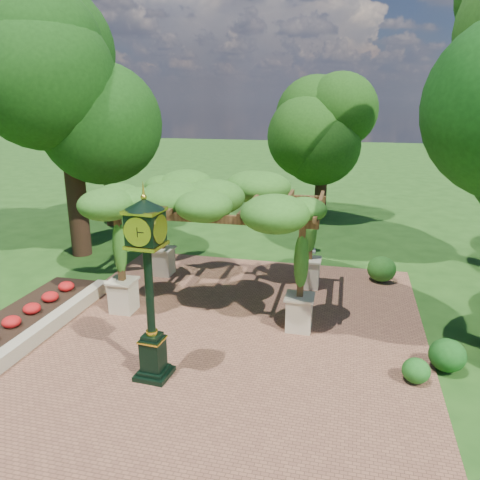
# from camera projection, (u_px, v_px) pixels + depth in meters

# --- Properties ---
(ground) EXTENTS (120.00, 120.00, 0.00)m
(ground) POSITION_uv_depth(u_px,v_px,m) (215.00, 358.00, 11.09)
(ground) COLOR #1E4714
(ground) RESTS_ON ground
(brick_plaza) EXTENTS (10.00, 12.00, 0.04)m
(brick_plaza) POSITION_uv_depth(u_px,v_px,m) (226.00, 337.00, 12.02)
(brick_plaza) COLOR brown
(brick_plaza) RESTS_ON ground
(border_wall) EXTENTS (0.35, 5.00, 0.40)m
(border_wall) POSITION_uv_depth(u_px,v_px,m) (56.00, 321.00, 12.53)
(border_wall) COLOR #C6B793
(border_wall) RESTS_ON ground
(flower_bed) EXTENTS (1.50, 5.00, 0.36)m
(flower_bed) POSITION_uv_depth(u_px,v_px,m) (27.00, 318.00, 12.74)
(flower_bed) COLOR red
(flower_bed) RESTS_ON ground
(pedestal_clock) EXTENTS (0.85, 0.85, 4.08)m
(pedestal_clock) POSITION_uv_depth(u_px,v_px,m) (148.00, 274.00, 9.62)
(pedestal_clock) COLOR black
(pedestal_clock) RESTS_ON brick_plaza
(pergola) EXTENTS (5.87, 3.73, 3.67)m
(pergola) POSITION_uv_depth(u_px,v_px,m) (221.00, 203.00, 13.51)
(pergola) COLOR beige
(pergola) RESTS_ON brick_plaza
(sundial) EXTENTS (0.54, 0.54, 0.90)m
(sundial) POSITION_uv_depth(u_px,v_px,m) (310.00, 242.00, 18.72)
(sundial) COLOR gray
(sundial) RESTS_ON ground
(shrub_front) EXTENTS (0.73, 0.73, 0.54)m
(shrub_front) POSITION_uv_depth(u_px,v_px,m) (416.00, 371.00, 10.04)
(shrub_front) COLOR #1D5B1A
(shrub_front) RESTS_ON brick_plaza
(shrub_mid) EXTENTS (1.00, 1.00, 0.73)m
(shrub_mid) POSITION_uv_depth(u_px,v_px,m) (447.00, 355.00, 10.45)
(shrub_mid) COLOR #164B15
(shrub_mid) RESTS_ON brick_plaza
(shrub_back) EXTENTS (1.19, 1.19, 0.84)m
(shrub_back) POSITION_uv_depth(u_px,v_px,m) (382.00, 269.00, 15.57)
(shrub_back) COLOR #265F1B
(shrub_back) RESTS_ON brick_plaza
(tree_west_near) EXTENTS (5.04, 5.04, 9.17)m
(tree_west_near) POSITION_uv_depth(u_px,v_px,m) (65.00, 87.00, 16.70)
(tree_west_near) COLOR #392216
(tree_west_near) RESTS_ON ground
(tree_west_far) EXTENTS (2.98, 2.98, 6.96)m
(tree_west_far) POSITION_uv_depth(u_px,v_px,m) (105.00, 125.00, 21.46)
(tree_west_far) COLOR black
(tree_west_far) RESTS_ON ground
(tree_north) EXTENTS (3.82, 3.82, 6.49)m
(tree_north) POSITION_uv_depth(u_px,v_px,m) (324.00, 129.00, 23.30)
(tree_north) COLOR #351F15
(tree_north) RESTS_ON ground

